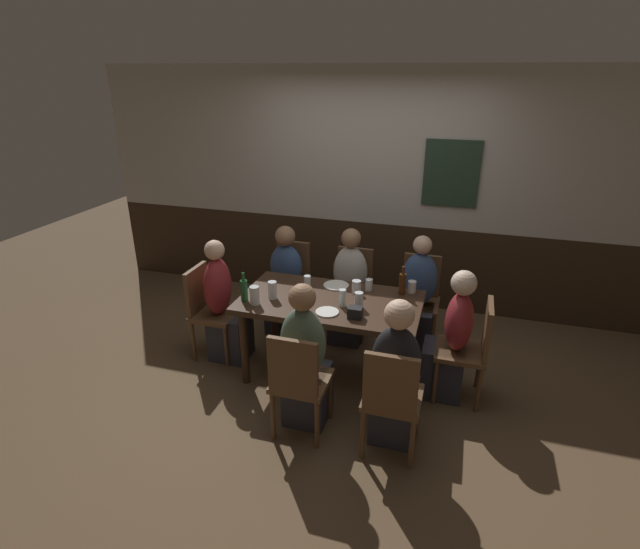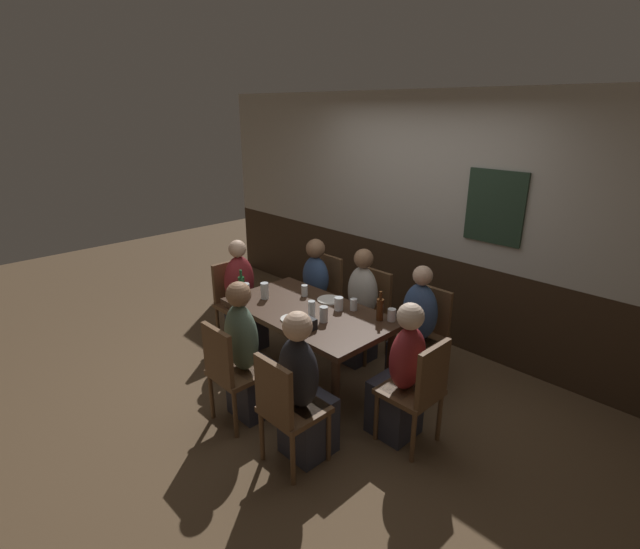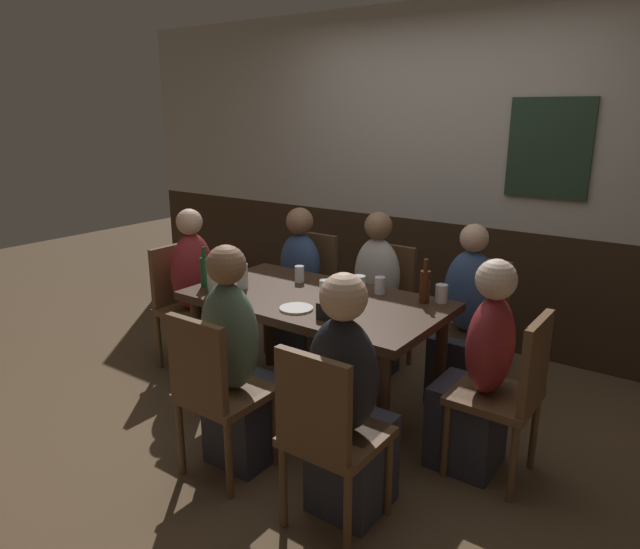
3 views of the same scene
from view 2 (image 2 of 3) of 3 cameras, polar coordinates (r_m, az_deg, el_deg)
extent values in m
plane|color=brown|center=(4.50, -1.29, -12.96)|extent=(12.00, 12.00, 0.00)
cube|color=#332316|center=(5.42, 11.59, -1.83)|extent=(6.40, 0.10, 0.95)
cube|color=#B7B2A8|center=(5.09, 12.61, 11.90)|extent=(6.40, 0.10, 1.65)
cube|color=#233828|center=(4.66, 20.54, 7.68)|extent=(0.56, 0.03, 0.68)
cube|color=#382316|center=(4.16, -1.37, -4.64)|extent=(1.53, 0.84, 0.05)
cylinder|color=#382316|center=(4.61, -10.19, -7.52)|extent=(0.07, 0.07, 0.69)
cylinder|color=#382316|center=(3.71, 1.88, -14.47)|extent=(0.07, 0.07, 0.69)
cylinder|color=#382316|center=(4.97, -3.65, -5.09)|extent=(0.07, 0.07, 0.69)
cylinder|color=#382316|center=(4.16, 8.59, -10.62)|extent=(0.07, 0.07, 0.69)
cube|color=brown|center=(3.88, -9.81, -11.68)|extent=(0.40, 0.40, 0.04)
cube|color=brown|center=(3.68, -12.36, -9.48)|extent=(0.36, 0.04, 0.43)
cylinder|color=brown|center=(4.19, -9.03, -12.59)|extent=(0.04, 0.04, 0.41)
cylinder|color=brown|center=(3.96, -6.08, -14.58)|extent=(0.04, 0.04, 0.41)
cylinder|color=brown|center=(4.05, -13.07, -14.23)|extent=(0.04, 0.04, 0.41)
cylinder|color=brown|center=(3.81, -10.27, -16.45)|extent=(0.04, 0.04, 0.41)
cube|color=brown|center=(3.66, 10.86, -13.82)|extent=(0.40, 0.40, 0.04)
cube|color=brown|center=(3.46, 13.59, -11.65)|extent=(0.04, 0.36, 0.43)
cylinder|color=brown|center=(3.76, 6.86, -16.79)|extent=(0.04, 0.04, 0.41)
cylinder|color=brown|center=(3.98, 10.08, -14.62)|extent=(0.04, 0.04, 0.41)
cylinder|color=brown|center=(3.60, 11.27, -18.92)|extent=(0.04, 0.04, 0.41)
cylinder|color=brown|center=(3.84, 14.33, -16.48)|extent=(0.04, 0.04, 0.41)
cube|color=brown|center=(5.07, -9.87, -3.78)|extent=(0.40, 0.40, 0.04)
cube|color=brown|center=(5.13, -11.16, -0.78)|extent=(0.04, 0.36, 0.43)
cylinder|color=brown|center=(5.13, -7.06, -6.13)|extent=(0.04, 0.04, 0.41)
cylinder|color=brown|center=(4.96, -10.21, -7.28)|extent=(0.04, 0.04, 0.41)
cylinder|color=brown|center=(5.38, -9.27, -4.95)|extent=(0.04, 0.04, 0.41)
cylinder|color=brown|center=(5.22, -12.33, -6.00)|extent=(0.04, 0.04, 0.41)
cube|color=brown|center=(4.78, 5.42, -5.10)|extent=(0.40, 0.40, 0.04)
cube|color=brown|center=(4.81, 6.91, -1.92)|extent=(0.36, 0.04, 0.43)
cylinder|color=brown|center=(4.66, 5.54, -8.85)|extent=(0.04, 0.04, 0.41)
cylinder|color=brown|center=(4.86, 2.48, -7.50)|extent=(0.04, 0.04, 0.41)
cylinder|color=brown|center=(4.90, 8.16, -7.48)|extent=(0.04, 0.04, 0.41)
cylinder|color=brown|center=(5.09, 5.14, -6.26)|extent=(0.04, 0.04, 0.41)
cube|color=brown|center=(4.42, 12.10, -7.67)|extent=(0.40, 0.40, 0.04)
cube|color=brown|center=(4.46, 13.63, -4.19)|extent=(0.36, 0.04, 0.43)
cylinder|color=brown|center=(4.32, 12.47, -11.78)|extent=(0.04, 0.04, 0.41)
cylinder|color=brown|center=(4.49, 8.83, -10.27)|extent=(0.04, 0.04, 0.41)
cylinder|color=brown|center=(4.58, 14.90, -10.10)|extent=(0.04, 0.04, 0.41)
cylinder|color=brown|center=(4.73, 11.37, -8.75)|extent=(0.04, 0.04, 0.41)
cube|color=brown|center=(5.20, -0.21, -2.87)|extent=(0.40, 0.40, 0.04)
cube|color=brown|center=(5.23, 1.21, 0.04)|extent=(0.36, 0.04, 0.43)
cylinder|color=brown|center=(5.07, -0.26, -6.26)|extent=(0.04, 0.04, 0.41)
cylinder|color=brown|center=(5.30, -2.82, -5.09)|extent=(0.04, 0.04, 0.41)
cylinder|color=brown|center=(5.29, 2.41, -5.13)|extent=(0.04, 0.04, 0.41)
cylinder|color=brown|center=(5.51, -0.16, -4.06)|extent=(0.04, 0.04, 0.41)
cube|color=brown|center=(3.42, -3.11, -16.09)|extent=(0.40, 0.40, 0.04)
cube|color=brown|center=(3.20, -5.69, -13.95)|extent=(0.36, 0.04, 0.43)
cylinder|color=brown|center=(3.75, -2.78, -16.72)|extent=(0.04, 0.04, 0.41)
cylinder|color=brown|center=(3.55, 1.06, -19.09)|extent=(0.04, 0.04, 0.41)
cylinder|color=brown|center=(3.58, -7.09, -18.88)|extent=(0.04, 0.04, 0.41)
cylinder|color=brown|center=(3.38, -3.33, -21.58)|extent=(0.04, 0.04, 0.41)
cube|color=#2D2D38|center=(4.05, -8.08, -13.53)|extent=(0.32, 0.34, 0.45)
ellipsoid|color=#56705B|center=(3.75, -9.57, -7.57)|extent=(0.34, 0.22, 0.56)
sphere|color=#936B4C|center=(3.60, -9.90, -2.37)|extent=(0.20, 0.20, 0.20)
cube|color=#2D2D38|center=(3.84, 9.03, -15.66)|extent=(0.34, 0.32, 0.45)
ellipsoid|color=maroon|center=(3.54, 10.61, -9.98)|extent=(0.22, 0.34, 0.50)
sphere|color=beige|center=(3.39, 10.97, -5.02)|extent=(0.20, 0.20, 0.20)
cube|color=#2D2D38|center=(5.06, -8.89, -6.34)|extent=(0.34, 0.32, 0.45)
ellipsoid|color=maroon|center=(4.93, -9.80, -0.81)|extent=(0.22, 0.34, 0.54)
sphere|color=#DBB293|center=(4.82, -10.04, 3.11)|extent=(0.18, 0.18, 0.18)
cube|color=#2D2D38|center=(4.78, 4.31, -7.80)|extent=(0.32, 0.34, 0.45)
ellipsoid|color=beige|center=(4.64, 5.21, -2.11)|extent=(0.34, 0.22, 0.52)
sphere|color=#936B4C|center=(4.52, 5.34, 1.95)|extent=(0.19, 0.19, 0.19)
cube|color=#2D2D38|center=(4.42, 10.94, -10.60)|extent=(0.32, 0.34, 0.45)
ellipsoid|color=#334C7A|center=(4.27, 12.07, -4.46)|extent=(0.34, 0.22, 0.53)
sphere|color=#DBB293|center=(4.14, 12.40, -0.13)|extent=(0.18, 0.18, 0.18)
cube|color=#2D2D38|center=(5.20, -1.25, -5.34)|extent=(0.32, 0.34, 0.45)
ellipsoid|color=#334C7A|center=(5.08, -0.54, -0.35)|extent=(0.34, 0.22, 0.47)
sphere|color=#936B4C|center=(4.98, -0.55, 3.18)|extent=(0.21, 0.21, 0.21)
cube|color=#2D2D38|center=(3.62, -1.41, -17.90)|extent=(0.32, 0.34, 0.45)
ellipsoid|color=black|center=(3.29, -2.66, -11.84)|extent=(0.34, 0.22, 0.52)
sphere|color=#DBB293|center=(3.12, -2.77, -6.30)|extent=(0.20, 0.20, 0.20)
cylinder|color=silver|center=(4.38, -9.06, -2.08)|extent=(0.08, 0.08, 0.16)
cylinder|color=#C6842D|center=(4.40, -9.03, -2.63)|extent=(0.07, 0.07, 0.07)
cylinder|color=silver|center=(3.98, -1.03, -4.24)|extent=(0.06, 0.06, 0.15)
cylinder|color=#B26623|center=(3.99, -1.02, -4.61)|extent=(0.05, 0.05, 0.09)
cylinder|color=silver|center=(3.97, 8.71, -4.88)|extent=(0.07, 0.07, 0.11)
cylinder|color=#331E14|center=(3.97, 8.71, -5.01)|extent=(0.06, 0.06, 0.09)
cylinder|color=silver|center=(4.13, 2.30, -3.57)|extent=(0.08, 0.08, 0.12)
cylinder|color=gold|center=(4.13, 2.30, -3.71)|extent=(0.07, 0.07, 0.10)
cylinder|color=silver|center=(3.90, 0.46, -4.87)|extent=(0.07, 0.07, 0.14)
cylinder|color=silver|center=(3.91, 0.46, -5.13)|extent=(0.06, 0.06, 0.10)
cylinder|color=silver|center=(4.13, 4.11, -3.66)|extent=(0.06, 0.06, 0.11)
cylinder|color=#C6842D|center=(4.14, 4.11, -3.77)|extent=(0.06, 0.06, 0.09)
cylinder|color=silver|center=(4.39, -6.76, -1.98)|extent=(0.07, 0.07, 0.15)
cylinder|color=#C6842D|center=(4.39, -6.75, -2.20)|extent=(0.07, 0.07, 0.12)
cylinder|color=silver|center=(4.43, -1.90, -1.96)|extent=(0.06, 0.06, 0.11)
cylinder|color=#C6842D|center=(4.44, -1.90, -2.32)|extent=(0.05, 0.05, 0.05)
cylinder|color=#194723|center=(4.48, -9.53, -1.43)|extent=(0.06, 0.06, 0.19)
cylinder|color=#194723|center=(4.44, -9.62, 0.11)|extent=(0.03, 0.03, 0.07)
cylinder|color=#42230F|center=(3.95, 7.32, -4.27)|extent=(0.06, 0.06, 0.19)
cylinder|color=#42230F|center=(3.90, 7.40, -2.54)|extent=(0.03, 0.03, 0.07)
cylinder|color=white|center=(4.34, 1.16, -3.09)|extent=(0.23, 0.23, 0.01)
cylinder|color=white|center=(3.97, -3.49, -5.40)|extent=(0.19, 0.19, 0.01)
cube|color=black|center=(3.79, -1.35, -6.02)|extent=(0.11, 0.09, 0.09)
camera|label=1|loc=(2.06, -75.97, 8.64)|focal=27.33mm
camera|label=3|loc=(1.08, -40.04, -21.28)|focal=32.28mm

